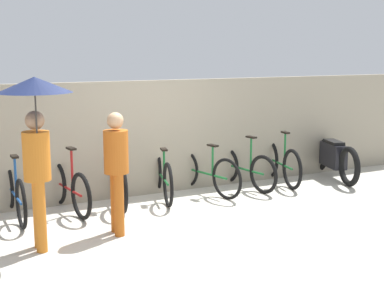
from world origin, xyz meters
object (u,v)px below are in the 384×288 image
(parked_bicycle_4, at_px, (162,176))
(parked_bicycle_1, at_px, (15,193))
(parked_bicycle_5, at_px, (205,172))
(pedestrian_leading, at_px, (36,123))
(parked_bicycle_2, at_px, (68,188))
(motorcycle, at_px, (333,157))
(parked_bicycle_7, at_px, (280,163))
(pedestrian_center, at_px, (116,164))
(parked_bicycle_6, at_px, (244,168))
(parked_bicycle_3, at_px, (117,179))

(parked_bicycle_4, bearing_deg, parked_bicycle_1, 104.86)
(parked_bicycle_5, height_order, pedestrian_leading, pedestrian_leading)
(parked_bicycle_4, relative_size, pedestrian_leading, 0.82)
(parked_bicycle_2, relative_size, parked_bicycle_5, 0.96)
(parked_bicycle_4, xyz_separation_m, motorcycle, (3.44, -0.15, 0.04))
(parked_bicycle_2, height_order, parked_bicycle_4, parked_bicycle_4)
(parked_bicycle_4, bearing_deg, parked_bicycle_2, 105.92)
(parked_bicycle_7, xyz_separation_m, pedestrian_center, (-3.54, -1.32, 0.57))
(parked_bicycle_1, height_order, pedestrian_leading, pedestrian_leading)
(parked_bicycle_5, height_order, pedestrian_center, pedestrian_center)
(parked_bicycle_2, relative_size, pedestrian_center, 1.02)
(parked_bicycle_6, distance_m, motorcycle, 1.90)
(parked_bicycle_5, distance_m, motorcycle, 2.68)
(pedestrian_center, bearing_deg, parked_bicycle_1, -45.96)
(pedestrian_leading, bearing_deg, parked_bicycle_4, -142.62)
(parked_bicycle_5, relative_size, pedestrian_center, 1.05)
(parked_bicycle_7, bearing_deg, pedestrian_leading, 119.49)
(parked_bicycle_4, xyz_separation_m, parked_bicycle_6, (1.55, -0.03, -0.02))
(motorcycle, bearing_deg, parked_bicycle_1, 104.52)
(parked_bicycle_3, height_order, parked_bicycle_6, parked_bicycle_3)
(parked_bicycle_2, height_order, pedestrian_center, pedestrian_center)
(parked_bicycle_3, relative_size, parked_bicycle_4, 1.03)
(parked_bicycle_2, height_order, pedestrian_leading, pedestrian_leading)
(parked_bicycle_2, distance_m, parked_bicycle_7, 3.87)
(parked_bicycle_4, bearing_deg, parked_bicycle_6, -77.51)
(parked_bicycle_6, bearing_deg, pedestrian_leading, 102.56)
(pedestrian_center, bearing_deg, parked_bicycle_2, -71.86)
(parked_bicycle_3, distance_m, parked_bicycle_5, 1.55)
(parked_bicycle_3, bearing_deg, parked_bicycle_4, -80.07)
(parked_bicycle_5, xyz_separation_m, motorcycle, (2.67, -0.12, 0.05))
(parked_bicycle_2, distance_m, pedestrian_leading, 2.04)
(parked_bicycle_5, bearing_deg, parked_bicycle_2, 77.19)
(parked_bicycle_4, xyz_separation_m, pedestrian_leading, (-2.24, -1.55, 1.20))
(parked_bicycle_1, xyz_separation_m, parked_bicycle_7, (4.65, 0.02, 0.01))
(parked_bicycle_2, xyz_separation_m, parked_bicycle_6, (3.10, 0.03, -0.01))
(parked_bicycle_3, relative_size, pedestrian_center, 1.09)
(parked_bicycle_1, distance_m, parked_bicycle_3, 1.55)
(parked_bicycle_2, xyz_separation_m, parked_bicycle_5, (2.32, 0.03, -0.00))
(motorcycle, bearing_deg, parked_bicycle_7, 99.26)
(parked_bicycle_3, distance_m, pedestrian_center, 1.52)
(parked_bicycle_4, xyz_separation_m, pedestrian_center, (-1.22, -1.35, 0.57))
(parked_bicycle_3, bearing_deg, parked_bicycle_7, -80.80)
(pedestrian_center, bearing_deg, parked_bicycle_5, -142.88)
(parked_bicycle_6, bearing_deg, parked_bicycle_2, 81.22)
(parked_bicycle_2, height_order, parked_bicycle_6, parked_bicycle_2)
(parked_bicycle_4, bearing_deg, pedestrian_center, 151.57)
(pedestrian_leading, bearing_deg, pedestrian_center, -166.06)
(parked_bicycle_3, distance_m, parked_bicycle_7, 3.10)
(parked_bicycle_4, relative_size, pedestrian_center, 1.06)
(parked_bicycle_2, distance_m, parked_bicycle_5, 2.32)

